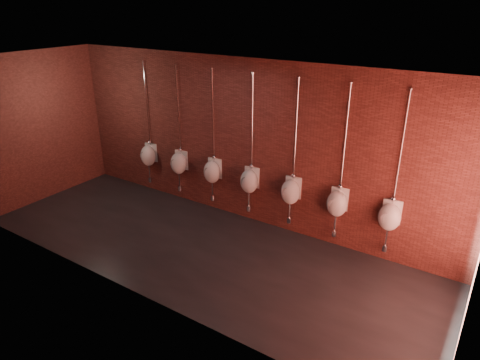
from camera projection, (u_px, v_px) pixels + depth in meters
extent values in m
plane|color=black|center=(199.00, 249.00, 7.70)|extent=(8.50, 8.50, 0.00)
cube|color=black|center=(191.00, 67.00, 6.44)|extent=(8.50, 3.00, 0.04)
cube|color=brown|center=(244.00, 143.00, 8.23)|extent=(8.50, 0.04, 3.20)
cube|color=brown|center=(128.00, 199.00, 5.91)|extent=(8.50, 0.04, 3.20)
cube|color=brown|center=(41.00, 127.00, 9.21)|extent=(0.04, 3.00, 3.20)
ellipsoid|color=white|center=(148.00, 156.00, 9.65)|extent=(0.41, 0.38, 0.48)
cube|color=white|center=(152.00, 152.00, 9.72)|extent=(0.31, 0.10, 0.43)
cylinder|color=gray|center=(144.00, 156.00, 9.55)|extent=(0.21, 0.06, 0.21)
cylinder|color=silver|center=(147.00, 105.00, 9.28)|extent=(0.02, 0.02, 1.83)
sphere|color=silver|center=(150.00, 142.00, 9.60)|extent=(0.09, 0.09, 0.09)
cylinder|color=silver|center=(143.00, 61.00, 8.92)|extent=(0.06, 0.06, 0.01)
cylinder|color=silver|center=(149.00, 170.00, 9.79)|extent=(0.03, 0.03, 0.35)
cylinder|color=silver|center=(150.00, 180.00, 9.88)|extent=(0.09, 0.09, 0.11)
cylinder|color=silver|center=(153.00, 178.00, 9.94)|extent=(0.03, 0.16, 0.03)
ellipsoid|color=white|center=(178.00, 163.00, 9.20)|extent=(0.41, 0.38, 0.48)
cube|color=white|center=(182.00, 160.00, 9.27)|extent=(0.31, 0.10, 0.43)
cylinder|color=gray|center=(175.00, 164.00, 9.10)|extent=(0.21, 0.06, 0.21)
cylinder|color=silver|center=(178.00, 110.00, 8.82)|extent=(0.02, 0.02, 1.83)
sphere|color=silver|center=(180.00, 149.00, 9.15)|extent=(0.09, 0.09, 0.09)
cylinder|color=silver|center=(176.00, 65.00, 8.47)|extent=(0.06, 0.06, 0.01)
cylinder|color=silver|center=(179.00, 178.00, 9.34)|extent=(0.03, 0.03, 0.35)
cylinder|color=silver|center=(180.00, 188.00, 9.43)|extent=(0.09, 0.09, 0.11)
cylinder|color=silver|center=(182.00, 187.00, 9.49)|extent=(0.03, 0.16, 0.03)
ellipsoid|color=white|center=(212.00, 172.00, 8.75)|extent=(0.41, 0.38, 0.48)
cube|color=white|center=(215.00, 168.00, 8.82)|extent=(0.31, 0.10, 0.43)
cylinder|color=gray|center=(208.00, 173.00, 8.65)|extent=(0.21, 0.06, 0.21)
cylinder|color=silver|center=(213.00, 116.00, 8.37)|extent=(0.02, 0.02, 1.83)
sphere|color=silver|center=(214.00, 157.00, 8.70)|extent=(0.09, 0.09, 0.09)
cylinder|color=silver|center=(212.00, 68.00, 8.02)|extent=(0.06, 0.06, 0.01)
cylinder|color=silver|center=(212.00, 188.00, 8.89)|extent=(0.03, 0.03, 0.35)
cylinder|color=silver|center=(213.00, 198.00, 8.98)|extent=(0.09, 0.09, 0.11)
cylinder|color=silver|center=(215.00, 196.00, 9.04)|extent=(0.03, 0.16, 0.03)
ellipsoid|color=white|center=(249.00, 181.00, 8.30)|extent=(0.41, 0.38, 0.48)
cube|color=white|center=(252.00, 177.00, 8.37)|extent=(0.31, 0.10, 0.43)
cylinder|color=gray|center=(246.00, 182.00, 8.19)|extent=(0.21, 0.06, 0.21)
cylinder|color=silver|center=(252.00, 123.00, 7.92)|extent=(0.02, 0.02, 1.83)
sphere|color=silver|center=(252.00, 166.00, 8.25)|extent=(0.09, 0.09, 0.09)
cylinder|color=silver|center=(253.00, 73.00, 7.56)|extent=(0.06, 0.06, 0.01)
cylinder|color=silver|center=(249.00, 198.00, 8.44)|extent=(0.03, 0.03, 0.35)
cylinder|color=silver|center=(249.00, 208.00, 8.53)|extent=(0.09, 0.09, 0.11)
cylinder|color=silver|center=(251.00, 207.00, 8.59)|extent=(0.03, 0.16, 0.03)
ellipsoid|color=white|center=(290.00, 192.00, 7.85)|extent=(0.41, 0.38, 0.48)
cube|color=white|center=(293.00, 187.00, 7.92)|extent=(0.31, 0.10, 0.43)
cylinder|color=gray|center=(288.00, 193.00, 7.74)|extent=(0.21, 0.06, 0.21)
cylinder|color=silver|center=(296.00, 130.00, 7.47)|extent=(0.02, 0.02, 1.83)
sphere|color=silver|center=(293.00, 176.00, 7.80)|extent=(0.09, 0.09, 0.09)
cylinder|color=silver|center=(299.00, 77.00, 7.11)|extent=(0.06, 0.06, 0.01)
cylinder|color=silver|center=(290.00, 209.00, 7.98)|extent=(0.03, 0.03, 0.35)
cylinder|color=silver|center=(289.00, 220.00, 8.08)|extent=(0.09, 0.09, 0.11)
cylinder|color=silver|center=(291.00, 218.00, 8.14)|extent=(0.03, 0.16, 0.03)
ellipsoid|color=white|center=(337.00, 204.00, 7.40)|extent=(0.41, 0.38, 0.48)
cube|color=white|center=(340.00, 199.00, 7.47)|extent=(0.31, 0.10, 0.43)
cylinder|color=gray|center=(334.00, 205.00, 7.29)|extent=(0.21, 0.06, 0.21)
cylinder|color=silver|center=(345.00, 139.00, 7.02)|extent=(0.02, 0.02, 1.83)
sphere|color=silver|center=(340.00, 186.00, 7.35)|extent=(0.09, 0.09, 0.09)
cylinder|color=silver|center=(351.00, 83.00, 6.66)|extent=(0.06, 0.06, 0.01)
cylinder|color=silver|center=(335.00, 222.00, 7.53)|extent=(0.03, 0.03, 0.35)
cylinder|color=silver|center=(334.00, 233.00, 7.62)|extent=(0.09, 0.09, 0.11)
cylinder|color=silver|center=(336.00, 231.00, 7.69)|extent=(0.03, 0.16, 0.03)
ellipsoid|color=white|center=(389.00, 217.00, 6.95)|extent=(0.41, 0.38, 0.48)
cube|color=white|center=(392.00, 212.00, 7.02)|extent=(0.31, 0.10, 0.43)
cylinder|color=gray|center=(388.00, 218.00, 6.84)|extent=(0.21, 0.06, 0.21)
cylinder|color=silver|center=(401.00, 148.00, 6.57)|extent=(0.02, 0.02, 1.83)
sphere|color=silver|center=(393.00, 199.00, 6.90)|extent=(0.09, 0.09, 0.09)
cylinder|color=silver|center=(411.00, 89.00, 6.21)|extent=(0.06, 0.06, 0.01)
cylinder|color=silver|center=(387.00, 236.00, 7.08)|extent=(0.03, 0.03, 0.35)
cylinder|color=silver|center=(385.00, 248.00, 7.17)|extent=(0.09, 0.09, 0.11)
cylinder|color=silver|center=(386.00, 246.00, 7.23)|extent=(0.03, 0.16, 0.03)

